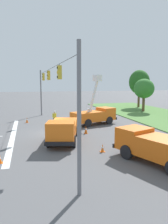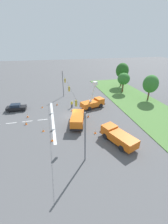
# 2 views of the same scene
# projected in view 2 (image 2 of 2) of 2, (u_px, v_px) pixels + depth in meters

# --- Properties ---
(ground_plane) EXTENTS (200.00, 200.00, 0.00)m
(ground_plane) POSITION_uv_depth(u_px,v_px,m) (71.00, 117.00, 31.73)
(ground_plane) COLOR #565659
(grass_verge) EXTENTS (56.00, 12.00, 0.10)m
(grass_verge) POSITION_uv_depth(u_px,v_px,m) (146.00, 108.00, 35.43)
(grass_verge) COLOR #517F3D
(grass_verge) RESTS_ON ground
(lane_markings) EXTENTS (17.60, 15.25, 0.01)m
(lane_markings) POSITION_uv_depth(u_px,v_px,m) (45.00, 119.00, 30.65)
(lane_markings) COLOR silver
(lane_markings) RESTS_ON ground
(signal_gantry) EXTENTS (26.20, 0.33, 7.20)m
(signal_gantry) POSITION_uv_depth(u_px,v_px,m) (70.00, 97.00, 29.79)
(signal_gantry) COLOR slate
(signal_gantry) RESTS_ON ground
(tree_far_west) EXTENTS (4.41, 4.20, 7.81)m
(tree_far_west) POSITION_uv_depth(u_px,v_px,m) (122.00, 71.00, 50.04)
(tree_far_west) COLOR brown
(tree_far_west) RESTS_ON ground
(tree_west) EXTENTS (3.48, 3.65, 5.91)m
(tree_west) POSITION_uv_depth(u_px,v_px,m) (124.00, 79.00, 44.58)
(tree_west) COLOR brown
(tree_west) RESTS_ON ground
(tree_centre) EXTENTS (3.84, 3.87, 6.75)m
(tree_centre) POSITION_uv_depth(u_px,v_px,m) (151.00, 84.00, 38.39)
(tree_centre) COLOR brown
(tree_centre) RESTS_ON ground
(utility_truck_bucket_lift) EXTENTS (3.93, 6.21, 6.24)m
(utility_truck_bucket_lift) POSITION_uv_depth(u_px,v_px,m) (93.00, 102.00, 35.44)
(utility_truck_bucket_lift) COLOR orange
(utility_truck_bucket_lift) RESTS_ON ground
(utility_truck_support_near) EXTENTS (6.76, 4.35, 2.07)m
(utility_truck_support_near) POSITION_uv_depth(u_px,v_px,m) (118.00, 136.00, 23.35)
(utility_truck_support_near) COLOR orange
(utility_truck_support_near) RESTS_ON ground
(utility_truck_support_far) EXTENTS (7.03, 3.93, 2.18)m
(utility_truck_support_far) POSITION_uv_depth(u_px,v_px,m) (77.00, 119.00, 28.38)
(utility_truck_support_far) COLOR orange
(utility_truck_support_far) RESTS_ON ground
(sedan_black) EXTENTS (2.07, 4.37, 1.56)m
(sedan_black) POSITION_uv_depth(u_px,v_px,m) (16.00, 107.00, 34.17)
(sedan_black) COLOR black
(sedan_black) RESTS_ON ground
(road_worker) EXTENTS (0.43, 0.54, 1.77)m
(road_worker) POSITION_uv_depth(u_px,v_px,m) (72.00, 104.00, 35.57)
(road_worker) COLOR #383842
(road_worker) RESTS_ON ground
(traffic_cone_foreground_left) EXTENTS (0.36, 0.36, 0.73)m
(traffic_cone_foreground_left) POSITION_uv_depth(u_px,v_px,m) (57.00, 104.00, 37.14)
(traffic_cone_foreground_left) COLOR orange
(traffic_cone_foreground_left) RESTS_ON ground
(traffic_cone_foreground_right) EXTENTS (0.36, 0.36, 0.76)m
(traffic_cone_foreground_right) POSITION_uv_depth(u_px,v_px,m) (26.00, 123.00, 28.71)
(traffic_cone_foreground_right) COLOR orange
(traffic_cone_foreground_right) RESTS_ON ground
(traffic_cone_mid_left) EXTENTS (0.36, 0.36, 0.63)m
(traffic_cone_mid_left) POSITION_uv_depth(u_px,v_px,m) (52.00, 139.00, 24.03)
(traffic_cone_mid_left) COLOR orange
(traffic_cone_mid_left) RESTS_ON ground
(traffic_cone_mid_right) EXTENTS (0.36, 0.36, 0.70)m
(traffic_cone_mid_right) POSITION_uv_depth(u_px,v_px,m) (27.00, 116.00, 31.37)
(traffic_cone_mid_right) COLOR orange
(traffic_cone_mid_right) RESTS_ON ground
(traffic_cone_near_bucket) EXTENTS (0.36, 0.36, 0.59)m
(traffic_cone_near_bucket) POSITION_uv_depth(u_px,v_px,m) (43.00, 130.00, 26.58)
(traffic_cone_near_bucket) COLOR orange
(traffic_cone_near_bucket) RESTS_ON ground
(traffic_cone_lane_edge_a) EXTENTS (0.36, 0.36, 0.80)m
(traffic_cone_lane_edge_a) POSITION_uv_depth(u_px,v_px,m) (88.00, 115.00, 31.40)
(traffic_cone_lane_edge_a) COLOR orange
(traffic_cone_lane_edge_a) RESTS_ON ground
(traffic_cone_lane_edge_b) EXTENTS (0.36, 0.36, 0.69)m
(traffic_cone_lane_edge_b) POSITION_uv_depth(u_px,v_px,m) (42.00, 106.00, 35.75)
(traffic_cone_lane_edge_b) COLOR orange
(traffic_cone_lane_edge_b) RESTS_ON ground
(traffic_cone_far_left) EXTENTS (0.36, 0.36, 0.62)m
(traffic_cone_far_left) POSITION_uv_depth(u_px,v_px,m) (72.00, 110.00, 34.12)
(traffic_cone_far_left) COLOR orange
(traffic_cone_far_left) RESTS_ON ground
(traffic_cone_far_right) EXTENTS (0.36, 0.36, 0.64)m
(traffic_cone_far_right) POSITION_uv_depth(u_px,v_px,m) (95.00, 132.00, 25.99)
(traffic_cone_far_right) COLOR orange
(traffic_cone_far_right) RESTS_ON ground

